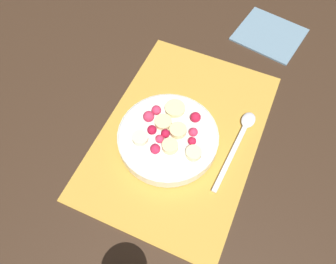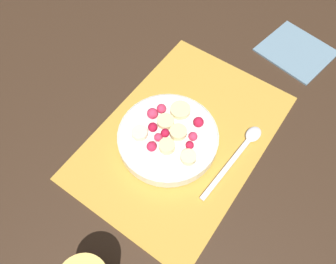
% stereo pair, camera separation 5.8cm
% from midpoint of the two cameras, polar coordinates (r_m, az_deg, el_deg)
% --- Properties ---
extents(ground_plane, '(3.00, 3.00, 0.00)m').
position_cam_midpoint_polar(ground_plane, '(0.62, 5.19, -1.00)').
color(ground_plane, '#382619').
extents(placemat, '(0.41, 0.28, 0.01)m').
position_cam_midpoint_polar(placemat, '(0.62, 5.21, -0.86)').
color(placemat, gold).
rests_on(placemat, ground_plane).
extents(fruit_bowl, '(0.18, 0.18, 0.05)m').
position_cam_midpoint_polar(fruit_bowl, '(0.59, 2.80, -1.01)').
color(fruit_bowl, silver).
rests_on(fruit_bowl, placemat).
extents(spoon, '(0.18, 0.03, 0.01)m').
position_cam_midpoint_polar(spoon, '(0.62, 15.49, -2.90)').
color(spoon, silver).
rests_on(spoon, placemat).
extents(napkin, '(0.15, 0.16, 0.01)m').
position_cam_midpoint_polar(napkin, '(0.81, 23.42, 12.74)').
color(napkin, slate).
rests_on(napkin, ground_plane).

